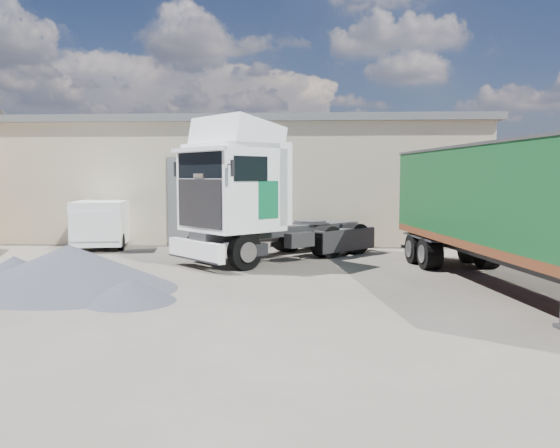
{
  "coord_description": "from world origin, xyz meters",
  "views": [
    {
      "loc": [
        1.86,
        -11.86,
        2.82
      ],
      "look_at": [
        0.98,
        3.0,
        1.51
      ],
      "focal_mm": 35.0,
      "sensor_mm": 36.0,
      "label": 1
    }
  ],
  "objects": [
    {
      "name": "ground",
      "position": [
        0.0,
        0.0,
        0.0
      ],
      "size": [
        120.0,
        120.0,
        0.0
      ],
      "primitive_type": "plane",
      "color": "black",
      "rests_on": "ground"
    },
    {
      "name": "warehouse",
      "position": [
        -6.0,
        16.0,
        2.66
      ],
      "size": [
        30.6,
        12.6,
        5.42
      ],
      "color": "#C2B095",
      "rests_on": "ground"
    },
    {
      "name": "tractor_unit",
      "position": [
        -0.07,
        6.01,
        1.97
      ],
      "size": [
        6.71,
        6.71,
        4.69
      ],
      "rotation": [
        0.0,
        0.0,
        -0.79
      ],
      "color": "black",
      "rests_on": "ground"
    },
    {
      "name": "box_trailer",
      "position": [
        6.78,
        1.95,
        2.21
      ],
      "size": [
        3.97,
        11.11,
        3.62
      ],
      "rotation": [
        0.0,
        0.0,
        0.16
      ],
      "color": "#2D2D30",
      "rests_on": "ground"
    },
    {
      "name": "panel_van",
      "position": [
        -6.51,
        9.61,
        0.96
      ],
      "size": [
        2.69,
        4.82,
        1.86
      ],
      "rotation": [
        0.0,
        0.0,
        0.19
      ],
      "color": "black",
      "rests_on": "ground"
    },
    {
      "name": "gravel_heap",
      "position": [
        -4.27,
        1.26,
        0.52
      ],
      "size": [
        6.33,
        5.7,
        1.13
      ],
      "rotation": [
        0.0,
        0.0,
        -0.05
      ],
      "color": "black",
      "rests_on": "ground"
    }
  ]
}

